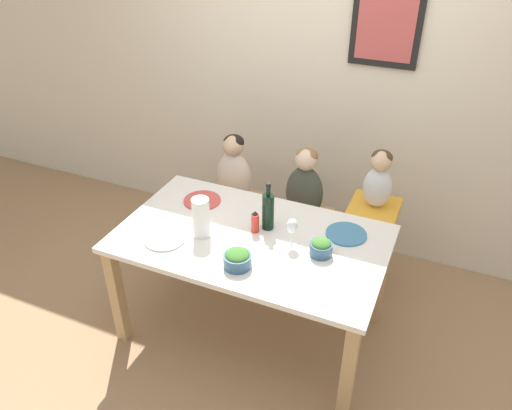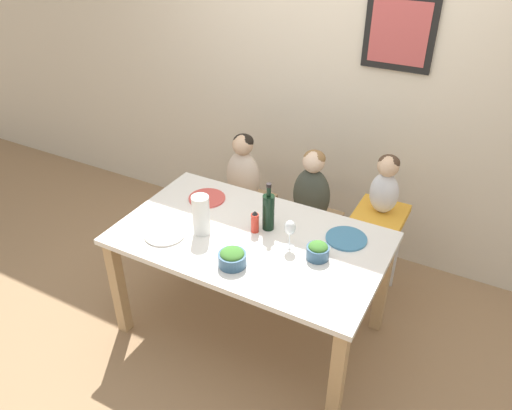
{
  "view_description": "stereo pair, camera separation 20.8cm",
  "coord_description": "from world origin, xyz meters",
  "px_view_note": "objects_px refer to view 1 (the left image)",
  "views": [
    {
      "loc": [
        0.98,
        -2.18,
        2.5
      ],
      "look_at": [
        0.0,
        0.07,
        0.93
      ],
      "focal_mm": 35.0,
      "sensor_mm": 36.0,
      "label": 1
    },
    {
      "loc": [
        1.17,
        -2.09,
        2.5
      ],
      "look_at": [
        0.0,
        0.07,
        0.93
      ],
      "focal_mm": 35.0,
      "sensor_mm": 36.0,
      "label": 2
    }
  ],
  "objects_px": {
    "chair_right_highchair": "(372,224)",
    "salad_bowl_large": "(237,259)",
    "wine_glass_near": "(292,227)",
    "dinner_plate_back_left": "(202,200)",
    "chair_far_left": "(235,209)",
    "chair_far_center": "(302,225)",
    "wine_bottle": "(268,210)",
    "salad_bowl_small": "(321,247)",
    "dinner_plate_back_right": "(346,234)",
    "paper_towel_roll": "(201,218)",
    "person_child_center": "(305,185)",
    "person_baby_right": "(379,177)",
    "dinner_plate_front_left": "(165,239)",
    "person_child_left": "(234,170)"
  },
  "relations": [
    {
      "from": "chair_far_left",
      "to": "wine_bottle",
      "type": "height_order",
      "value": "wine_bottle"
    },
    {
      "from": "person_child_center",
      "to": "person_baby_right",
      "type": "bearing_deg",
      "value": 0.05
    },
    {
      "from": "dinner_plate_front_left",
      "to": "salad_bowl_large",
      "type": "bearing_deg",
      "value": -5.29
    },
    {
      "from": "dinner_plate_back_right",
      "to": "chair_right_highchair",
      "type": "bearing_deg",
      "value": 81.82
    },
    {
      "from": "paper_towel_roll",
      "to": "dinner_plate_back_right",
      "type": "distance_m",
      "value": 0.86
    },
    {
      "from": "paper_towel_roll",
      "to": "dinner_plate_back_right",
      "type": "height_order",
      "value": "paper_towel_roll"
    },
    {
      "from": "paper_towel_roll",
      "to": "chair_right_highchair",
      "type": "bearing_deg",
      "value": 44.4
    },
    {
      "from": "chair_far_center",
      "to": "wine_bottle",
      "type": "bearing_deg",
      "value": -92.75
    },
    {
      "from": "wine_glass_near",
      "to": "dinner_plate_back_left",
      "type": "distance_m",
      "value": 0.74
    },
    {
      "from": "paper_towel_roll",
      "to": "wine_bottle",
      "type": "bearing_deg",
      "value": 34.5
    },
    {
      "from": "paper_towel_roll",
      "to": "wine_glass_near",
      "type": "height_order",
      "value": "paper_towel_roll"
    },
    {
      "from": "dinner_plate_back_right",
      "to": "dinner_plate_back_left",
      "type": "bearing_deg",
      "value": -179.41
    },
    {
      "from": "person_child_center",
      "to": "dinner_plate_front_left",
      "type": "distance_m",
      "value": 1.11
    },
    {
      "from": "chair_right_highchair",
      "to": "salad_bowl_small",
      "type": "height_order",
      "value": "salad_bowl_small"
    },
    {
      "from": "chair_right_highchair",
      "to": "dinner_plate_back_left",
      "type": "relative_size",
      "value": 2.81
    },
    {
      "from": "dinner_plate_front_left",
      "to": "dinner_plate_back_right",
      "type": "relative_size",
      "value": 1.0
    },
    {
      "from": "paper_towel_roll",
      "to": "salad_bowl_large",
      "type": "height_order",
      "value": "paper_towel_roll"
    },
    {
      "from": "person_child_left",
      "to": "wine_bottle",
      "type": "relative_size",
      "value": 1.77
    },
    {
      "from": "salad_bowl_large",
      "to": "dinner_plate_back_right",
      "type": "bearing_deg",
      "value": 47.82
    },
    {
      "from": "person_baby_right",
      "to": "dinner_plate_back_left",
      "type": "height_order",
      "value": "person_baby_right"
    },
    {
      "from": "person_child_left",
      "to": "paper_towel_roll",
      "type": "height_order",
      "value": "person_child_left"
    },
    {
      "from": "wine_bottle",
      "to": "salad_bowl_large",
      "type": "xyz_separation_m",
      "value": [
        -0.01,
        -0.4,
        -0.07
      ]
    },
    {
      "from": "wine_bottle",
      "to": "dinner_plate_back_right",
      "type": "relative_size",
      "value": 1.28
    },
    {
      "from": "paper_towel_roll",
      "to": "dinner_plate_back_left",
      "type": "bearing_deg",
      "value": 118.85
    },
    {
      "from": "chair_right_highchair",
      "to": "dinner_plate_back_right",
      "type": "distance_m",
      "value": 0.55
    },
    {
      "from": "salad_bowl_large",
      "to": "dinner_plate_back_left",
      "type": "distance_m",
      "value": 0.71
    },
    {
      "from": "chair_far_left",
      "to": "person_child_left",
      "type": "height_order",
      "value": "person_child_left"
    },
    {
      "from": "wine_bottle",
      "to": "dinner_plate_front_left",
      "type": "bearing_deg",
      "value": -144.84
    },
    {
      "from": "wine_bottle",
      "to": "salad_bowl_small",
      "type": "height_order",
      "value": "wine_bottle"
    },
    {
      "from": "chair_far_left",
      "to": "chair_far_center",
      "type": "relative_size",
      "value": 1.0
    },
    {
      "from": "person_child_center",
      "to": "dinner_plate_back_left",
      "type": "relative_size",
      "value": 2.26
    },
    {
      "from": "chair_far_center",
      "to": "dinner_plate_front_left",
      "type": "xyz_separation_m",
      "value": [
        -0.54,
        -0.97,
        0.37
      ]
    },
    {
      "from": "chair_right_highchair",
      "to": "dinner_plate_back_right",
      "type": "relative_size",
      "value": 2.81
    },
    {
      "from": "wine_bottle",
      "to": "wine_glass_near",
      "type": "relative_size",
      "value": 1.74
    },
    {
      "from": "person_child_center",
      "to": "salad_bowl_small",
      "type": "height_order",
      "value": "person_child_center"
    },
    {
      "from": "dinner_plate_back_left",
      "to": "dinner_plate_front_left",
      "type": "bearing_deg",
      "value": -89.44
    },
    {
      "from": "chair_right_highchair",
      "to": "person_child_center",
      "type": "bearing_deg",
      "value": 179.9
    },
    {
      "from": "chair_far_center",
      "to": "person_child_center",
      "type": "relative_size",
      "value": 0.84
    },
    {
      "from": "chair_far_center",
      "to": "wine_glass_near",
      "type": "height_order",
      "value": "wine_glass_near"
    },
    {
      "from": "chair_far_left",
      "to": "salad_bowl_large",
      "type": "bearing_deg",
      "value": -63.31
    },
    {
      "from": "chair_right_highchair",
      "to": "paper_towel_roll",
      "type": "bearing_deg",
      "value": -135.6
    },
    {
      "from": "person_child_left",
      "to": "wine_glass_near",
      "type": "bearing_deg",
      "value": -45.28
    },
    {
      "from": "person_child_center",
      "to": "dinner_plate_back_left",
      "type": "distance_m",
      "value": 0.74
    },
    {
      "from": "chair_far_left",
      "to": "salad_bowl_small",
      "type": "height_order",
      "value": "salad_bowl_small"
    },
    {
      "from": "chair_right_highchair",
      "to": "salad_bowl_large",
      "type": "distance_m",
      "value": 1.18
    },
    {
      "from": "wine_glass_near",
      "to": "dinner_plate_back_right",
      "type": "bearing_deg",
      "value": 40.09
    },
    {
      "from": "person_baby_right",
      "to": "wine_bottle",
      "type": "relative_size",
      "value": 1.32
    },
    {
      "from": "chair_right_highchair",
      "to": "salad_bowl_large",
      "type": "bearing_deg",
      "value": -118.05
    },
    {
      "from": "chair_right_highchair",
      "to": "dinner_plate_back_left",
      "type": "bearing_deg",
      "value": -153.99
    },
    {
      "from": "person_child_center",
      "to": "salad_bowl_large",
      "type": "bearing_deg",
      "value": -92.4
    }
  ]
}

